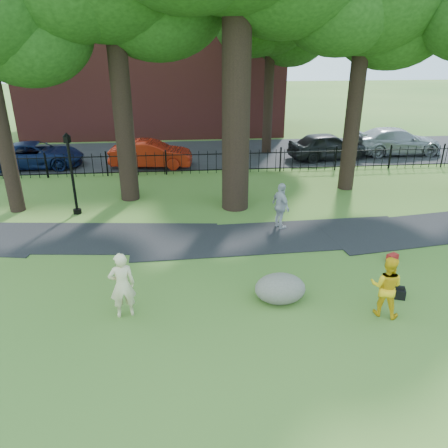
{
  "coord_description": "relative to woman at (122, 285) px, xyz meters",
  "views": [
    {
      "loc": [
        -2.08,
        -10.05,
        6.7
      ],
      "look_at": [
        -0.94,
        2.0,
        1.43
      ],
      "focal_mm": 35.0,
      "sensor_mm": 36.0,
      "label": 1
    }
  ],
  "objects": [
    {
      "name": "ground",
      "position": [
        3.75,
        0.39,
        -0.9
      ],
      "size": [
        120.0,
        120.0,
        0.0
      ],
      "primitive_type": "plane",
      "color": "#396423",
      "rests_on": "ground"
    },
    {
      "name": "footpath",
      "position": [
        4.75,
        4.29,
        -0.9
      ],
      "size": [
        36.07,
        3.85,
        0.03
      ],
      "primitive_type": "cube",
      "rotation": [
        0.0,
        0.0,
        0.03
      ],
      "color": "black",
      "rests_on": "ground"
    },
    {
      "name": "street",
      "position": [
        3.75,
        16.39,
        -0.9
      ],
      "size": [
        80.0,
        7.0,
        0.02
      ],
      "primitive_type": "cube",
      "color": "black",
      "rests_on": "ground"
    },
    {
      "name": "iron_fence",
      "position": [
        3.75,
        12.39,
        -0.3
      ],
      "size": [
        44.0,
        0.04,
        1.2
      ],
      "color": "black",
      "rests_on": "ground"
    },
    {
      "name": "brick_building",
      "position": [
        -0.25,
        24.39,
        5.1
      ],
      "size": [
        18.0,
        8.0,
        12.0
      ],
      "primitive_type": "cube",
      "color": "maroon",
      "rests_on": "ground"
    },
    {
      "name": "woman",
      "position": [
        0.0,
        0.0,
        0.0
      ],
      "size": [
        0.73,
        0.56,
        1.8
      ],
      "primitive_type": "imported",
      "rotation": [
        0.0,
        0.0,
        3.37
      ],
      "color": "beige",
      "rests_on": "ground"
    },
    {
      "name": "man",
      "position": [
        6.67,
        -0.57,
        -0.07
      ],
      "size": [
        1.01,
        0.95,
        1.65
      ],
      "primitive_type": "imported",
      "rotation": [
        0.0,
        0.0,
        2.6
      ],
      "color": "yellow",
      "rests_on": "ground"
    },
    {
      "name": "pedestrian",
      "position": [
        5.17,
        5.07,
        -0.01
      ],
      "size": [
        0.76,
        1.12,
        1.77
      ],
      "primitive_type": "imported",
      "rotation": [
        0.0,
        0.0,
        1.91
      ],
      "color": "#A7A7AC",
      "rests_on": "ground"
    },
    {
      "name": "boulder",
      "position": [
        4.15,
        0.33,
        -0.49
      ],
      "size": [
        1.61,
        1.37,
        0.81
      ],
      "primitive_type": "ellipsoid",
      "rotation": [
        0.0,
        0.0,
        0.26
      ],
      "color": "#5B594C",
      "rests_on": "ground"
    },
    {
      "name": "lamppost",
      "position": [
        -2.73,
        7.3,
        0.72
      ],
      "size": [
        0.33,
        0.33,
        3.3
      ],
      "rotation": [
        0.0,
        0.0,
        -0.42
      ],
      "color": "black",
      "rests_on": "ground"
    },
    {
      "name": "backpack",
      "position": [
        7.42,
        0.09,
        -0.76
      ],
      "size": [
        0.42,
        0.34,
        0.27
      ],
      "primitive_type": "cube",
      "rotation": [
        0.0,
        0.0,
        -0.35
      ],
      "color": "black",
      "rests_on": "ground"
    },
    {
      "name": "red_bag",
      "position": [
        8.23,
        2.18,
        -0.78
      ],
      "size": [
        0.4,
        0.34,
        0.24
      ],
      "primitive_type": "cube",
      "rotation": [
        0.0,
        0.0,
        0.42
      ],
      "color": "maroon",
      "rests_on": "ground"
    },
    {
      "name": "red_sedan",
      "position": [
        -0.1,
        13.89,
        -0.17
      ],
      "size": [
        4.52,
        1.9,
        1.45
      ],
      "primitive_type": "imported",
      "rotation": [
        0.0,
        0.0,
        1.49
      ],
      "color": "#A31E0C",
      "rests_on": "ground"
    },
    {
      "name": "navy_van",
      "position": [
        -6.32,
        14.43,
        -0.21
      ],
      "size": [
        4.94,
        2.3,
        1.37
      ],
      "primitive_type": "imported",
      "rotation": [
        0.0,
        0.0,
        1.58
      ],
      "color": "#0C173D",
      "rests_on": "ground"
    },
    {
      "name": "grey_car",
      "position": [
        10.0,
        14.65,
        -0.13
      ],
      "size": [
        4.72,
        2.46,
        1.53
      ],
      "primitive_type": "imported",
      "rotation": [
        0.0,
        0.0,
        1.72
      ],
      "color": "black",
      "rests_on": "ground"
    },
    {
      "name": "silver_car",
      "position": [
        14.51,
        15.36,
        -0.12
      ],
      "size": [
        5.41,
        2.29,
        1.56
      ],
      "primitive_type": "imported",
      "rotation": [
        0.0,
        0.0,
        1.59
      ],
      "color": "gray",
      "rests_on": "ground"
    }
  ]
}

